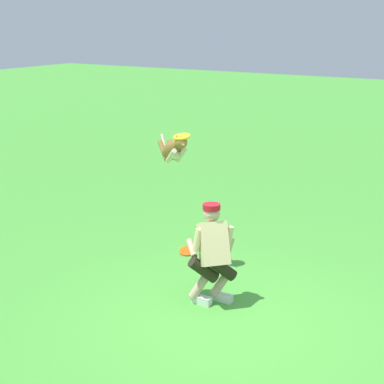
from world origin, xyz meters
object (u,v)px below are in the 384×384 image
(dog, at_px, (173,150))
(frisbee_held, at_px, (188,251))
(frisbee_flying, at_px, (182,136))
(person, at_px, (213,251))

(dog, distance_m, frisbee_held, 1.63)
(dog, height_order, frisbee_flying, frisbee_flying)
(person, xyz_separation_m, frisbee_flying, (0.94, -0.76, 1.23))
(frisbee_flying, distance_m, frisbee_held, 1.60)
(frisbee_held, bearing_deg, dog, -47.96)
(frisbee_flying, bearing_deg, dog, -34.69)
(person, xyz_separation_m, dog, (1.21, -0.94, 0.98))
(dog, relative_size, frisbee_flying, 3.53)
(dog, xyz_separation_m, frisbee_held, (-0.82, 0.91, -1.07))
(dog, distance_m, frisbee_flying, 0.41)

